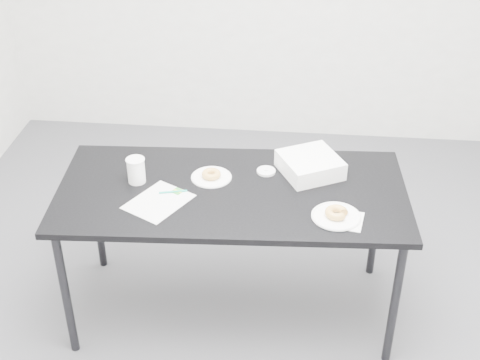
# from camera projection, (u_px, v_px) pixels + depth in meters

# --- Properties ---
(floor) EXTENTS (4.00, 4.00, 0.00)m
(floor) POSITION_uv_depth(u_px,v_px,m) (244.00, 298.00, 3.77)
(floor) COLOR #4B4B50
(floor) RESTS_ON ground
(table) EXTENTS (1.77, 0.90, 0.79)m
(table) POSITION_uv_depth(u_px,v_px,m) (232.00, 199.00, 3.32)
(table) COLOR black
(table) RESTS_ON floor
(scorecard) EXTENTS (0.35, 0.37, 0.00)m
(scorecard) POSITION_uv_depth(u_px,v_px,m) (159.00, 202.00, 3.20)
(scorecard) COLOR white
(scorecard) RESTS_ON table
(logo_patch) EXTENTS (0.06, 0.06, 0.00)m
(logo_patch) POSITION_uv_depth(u_px,v_px,m) (177.00, 191.00, 3.27)
(logo_patch) COLOR green
(logo_patch) RESTS_ON scorecard
(pen) EXTENTS (0.14, 0.04, 0.01)m
(pen) POSITION_uv_depth(u_px,v_px,m) (173.00, 192.00, 3.26)
(pen) COLOR #0D9379
(pen) RESTS_ON scorecard
(napkin) EXTENTS (0.19, 0.19, 0.00)m
(napkin) POSITION_uv_depth(u_px,v_px,m) (345.00, 220.00, 3.07)
(napkin) COLOR white
(napkin) RESTS_ON table
(plate_near) EXTENTS (0.23, 0.23, 0.01)m
(plate_near) POSITION_uv_depth(u_px,v_px,m) (336.00, 216.00, 3.09)
(plate_near) COLOR white
(plate_near) RESTS_ON napkin
(donut_near) EXTENTS (0.14, 0.14, 0.04)m
(donut_near) POSITION_uv_depth(u_px,v_px,m) (336.00, 213.00, 3.08)
(donut_near) COLOR gold
(donut_near) RESTS_ON plate_near
(plate_far) EXTENTS (0.21, 0.21, 0.01)m
(plate_far) POSITION_uv_depth(u_px,v_px,m) (211.00, 177.00, 3.38)
(plate_far) COLOR white
(plate_far) RESTS_ON table
(donut_far) EXTENTS (0.11, 0.11, 0.03)m
(donut_far) POSITION_uv_depth(u_px,v_px,m) (211.00, 174.00, 3.37)
(donut_far) COLOR gold
(donut_far) RESTS_ON plate_far
(coffee_cup) EXTENTS (0.09, 0.09, 0.13)m
(coffee_cup) POSITION_uv_depth(u_px,v_px,m) (136.00, 170.00, 3.32)
(coffee_cup) COLOR white
(coffee_cup) RESTS_ON table
(cup_lid) EXTENTS (0.10, 0.10, 0.01)m
(cup_lid) POSITION_uv_depth(u_px,v_px,m) (266.00, 171.00, 3.42)
(cup_lid) COLOR silver
(cup_lid) RESTS_ON table
(bakery_box) EXTENTS (0.37, 0.37, 0.09)m
(bakery_box) POSITION_uv_depth(u_px,v_px,m) (310.00, 165.00, 3.40)
(bakery_box) COLOR white
(bakery_box) RESTS_ON table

